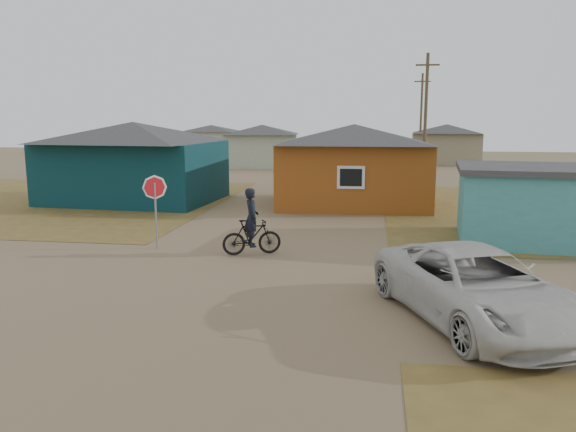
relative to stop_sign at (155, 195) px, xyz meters
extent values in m
plane|color=#7B6547|center=(3.46, -3.61, -1.77)|extent=(120.00, 120.00, 0.00)
cube|color=brown|center=(-10.54, 9.39, -1.77)|extent=(20.00, 18.00, 0.00)
cube|color=#082B31|center=(-5.04, 9.89, -0.27)|extent=(8.40, 6.54, 3.00)
pyramid|color=#2F2F31|center=(-5.04, 9.89, 1.73)|extent=(8.93, 7.08, 1.00)
cube|color=#914916|center=(5.96, 10.39, -0.27)|extent=(7.21, 6.24, 3.00)
pyramid|color=#2F2F31|center=(5.96, 10.39, 1.68)|extent=(7.72, 6.76, 0.90)
cube|color=silver|center=(5.96, 7.36, -0.12)|extent=(1.20, 0.06, 1.00)
cube|color=black|center=(5.96, 7.33, -0.12)|extent=(0.95, 0.04, 0.75)
cube|color=teal|center=(12.96, 2.89, -0.57)|extent=(6.39, 4.61, 2.40)
cube|color=#2F2F31|center=(12.96, 2.89, 0.73)|extent=(6.71, 4.93, 0.20)
cube|color=#ADB89E|center=(-2.54, 30.39, -0.37)|extent=(6.49, 5.60, 2.80)
pyramid|color=#2F2F31|center=(-2.54, 30.39, 1.43)|extent=(7.04, 6.15, 0.80)
cube|color=gray|center=(13.46, 36.39, -0.37)|extent=(6.41, 5.50, 2.80)
pyramid|color=#2F2F31|center=(13.46, 36.39, 1.43)|extent=(6.95, 6.05, 0.80)
cube|color=#ADB89E|center=(-10.54, 42.39, -0.42)|extent=(5.75, 5.28, 2.70)
pyramid|color=#2F2F31|center=(-10.54, 42.39, 1.28)|extent=(6.28, 5.81, 0.70)
cylinder|color=brown|center=(9.96, 18.39, 2.23)|extent=(0.20, 0.20, 8.00)
cube|color=brown|center=(9.96, 18.39, 5.53)|extent=(1.40, 0.10, 0.10)
cylinder|color=brown|center=(10.96, 34.39, 2.23)|extent=(0.20, 0.20, 8.00)
cube|color=brown|center=(10.96, 34.39, 5.53)|extent=(1.40, 0.10, 0.10)
cylinder|color=gray|center=(0.00, 0.00, -0.69)|extent=(0.06, 0.06, 2.16)
imported|color=black|center=(3.23, -0.31, -1.22)|extent=(1.90, 1.18, 1.11)
imported|color=black|center=(3.23, -0.31, -0.60)|extent=(0.65, 0.78, 1.82)
imported|color=silver|center=(9.08, -5.35, -1.00)|extent=(4.46, 6.09, 1.54)
camera|label=1|loc=(6.90, -16.98, 2.45)|focal=35.00mm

